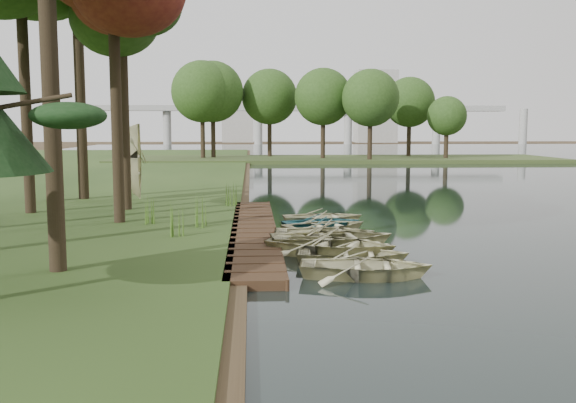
{
  "coord_description": "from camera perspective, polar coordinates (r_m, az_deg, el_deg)",
  "views": [
    {
      "loc": [
        -1.69,
        -22.78,
        3.91
      ],
      "look_at": [
        -0.39,
        -0.34,
        1.29
      ],
      "focal_mm": 40.0,
      "sensor_mm": 36.0,
      "label": 1
    }
  ],
  "objects": [
    {
      "name": "rowboat_7",
      "position": [
        25.7,
        3.16,
        -1.25
      ],
      "size": [
        3.43,
        2.62,
        0.66
      ],
      "primitive_type": "imported",
      "rotation": [
        0.0,
        0.0,
        1.68
      ],
      "color": "#BFBB8B",
      "rests_on": "water"
    },
    {
      "name": "rowboat_5",
      "position": [
        23.45,
        3.37,
        -2.01
      ],
      "size": [
        3.79,
        3.23,
        0.66
      ],
      "primitive_type": "imported",
      "rotation": [
        0.0,
        0.0,
        1.91
      ],
      "color": "#BFBB8B",
      "rests_on": "water"
    },
    {
      "name": "reeds_1",
      "position": [
        23.38,
        -7.76,
        -0.88
      ],
      "size": [
        0.6,
        0.6,
        1.14
      ],
      "primitive_type": "cone",
      "color": "#3F661E",
      "rests_on": "bank"
    },
    {
      "name": "stored_rowboat",
      "position": [
        32.97,
        -13.14,
        0.87
      ],
      "size": [
        3.94,
        2.95,
        0.78
      ],
      "primitive_type": "imported",
      "rotation": [
        3.14,
        0.0,
        1.64
      ],
      "color": "#BFBB8B",
      "rests_on": "bank"
    },
    {
      "name": "rowboat_1",
      "position": [
        18.29,
        5.79,
        -4.5
      ],
      "size": [
        3.45,
        2.64,
        0.66
      ],
      "primitive_type": "imported",
      "rotation": [
        0.0,
        0.0,
        1.46
      ],
      "color": "#BFBB8B",
      "rests_on": "water"
    },
    {
      "name": "building_b",
      "position": [
        167.83,
        -4.49,
        7.34
      ],
      "size": [
        8.0,
        8.0,
        12.0
      ],
      "primitive_type": "cube",
      "color": "#A5A5A0",
      "rests_on": "ground"
    },
    {
      "name": "rowboat_6",
      "position": [
        24.31,
        3.08,
        -1.75
      ],
      "size": [
        3.41,
        2.75,
        0.63
      ],
      "primitive_type": "imported",
      "rotation": [
        0.0,
        0.0,
        1.78
      ],
      "color": "#2B6D77",
      "rests_on": "water"
    },
    {
      "name": "peninsula",
      "position": [
        73.52,
        4.27,
        3.76
      ],
      "size": [
        50.0,
        14.0,
        0.45
      ],
      "primitive_type": "cube",
      "color": "#37471F",
      "rests_on": "ground"
    },
    {
      "name": "ground",
      "position": [
        23.18,
        0.92,
        -3.06
      ],
      "size": [
        300.0,
        300.0,
        0.0
      ],
      "primitive_type": "plane",
      "color": "#3D2F1D"
    },
    {
      "name": "bridge",
      "position": [
        143.5,
        2.3,
        7.91
      ],
      "size": [
        95.9,
        4.0,
        8.6
      ],
      "color": "#A5A5A0",
      "rests_on": "ground"
    },
    {
      "name": "reeds_2",
      "position": [
        24.51,
        -12.25,
        -0.87
      ],
      "size": [
        0.6,
        0.6,
        0.93
      ],
      "primitive_type": "cone",
      "color": "#3F661E",
      "rests_on": "bank"
    },
    {
      "name": "rowboat_0",
      "position": [
        16.69,
        6.93,
        -5.52
      ],
      "size": [
        3.72,
        2.88,
        0.71
      ],
      "primitive_type": "imported",
      "rotation": [
        0.0,
        0.0,
        1.43
      ],
      "color": "#BFBB8B",
      "rests_on": "water"
    },
    {
      "name": "rowboat_3",
      "position": [
        20.56,
        3.98,
        -3.03
      ],
      "size": [
        4.18,
        3.16,
        0.82
      ],
      "primitive_type": "imported",
      "rotation": [
        0.0,
        0.0,
        1.66
      ],
      "color": "#BFBB8B",
      "rests_on": "water"
    },
    {
      "name": "building_a",
      "position": [
        165.92,
        7.78,
        8.35
      ],
      "size": [
        10.0,
        8.0,
        18.0
      ],
      "primitive_type": "cube",
      "color": "#A5A5A0",
      "rests_on": "ground"
    },
    {
      "name": "reeds_3",
      "position": [
        29.7,
        -5.05,
        0.61
      ],
      "size": [
        0.6,
        0.6,
        1.0
      ],
      "primitive_type": "cone",
      "color": "#3F661E",
      "rests_on": "bank"
    },
    {
      "name": "rowboat_2",
      "position": [
        19.37,
        3.85,
        -3.62
      ],
      "size": [
        4.74,
        4.15,
        0.82
      ],
      "primitive_type": "imported",
      "rotation": [
        0.0,
        0.0,
        1.16
      ],
      "color": "#BFBB8B",
      "rests_on": "water"
    },
    {
      "name": "far_trees",
      "position": [
        73.1,
        1.69,
        8.62
      ],
      "size": [
        45.6,
        5.6,
        8.8
      ],
      "color": "black",
      "rests_on": "peninsula"
    },
    {
      "name": "reeds_0",
      "position": [
        21.54,
        -9.92,
        -1.58
      ],
      "size": [
        0.6,
        0.6,
        1.12
      ],
      "primitive_type": "cone",
      "color": "#3F661E",
      "rests_on": "bank"
    },
    {
      "name": "boardwalk",
      "position": [
        23.09,
        -3.05,
        -2.73
      ],
      "size": [
        1.6,
        16.0,
        0.3
      ],
      "primitive_type": "cube",
      "color": "#342214",
      "rests_on": "ground"
    },
    {
      "name": "tree_4",
      "position": [
        29.34,
        -14.61,
        16.39
      ],
      "size": [
        3.89,
        3.89,
        10.46
      ],
      "color": "black",
      "rests_on": "bank"
    },
    {
      "name": "rowboat_4",
      "position": [
        21.85,
        3.29,
        -2.6
      ],
      "size": [
        3.57,
        2.68,
        0.7
      ],
      "primitive_type": "imported",
      "rotation": [
        0.0,
        0.0,
        1.49
      ],
      "color": "#BFBB8B",
      "rests_on": "water"
    }
  ]
}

